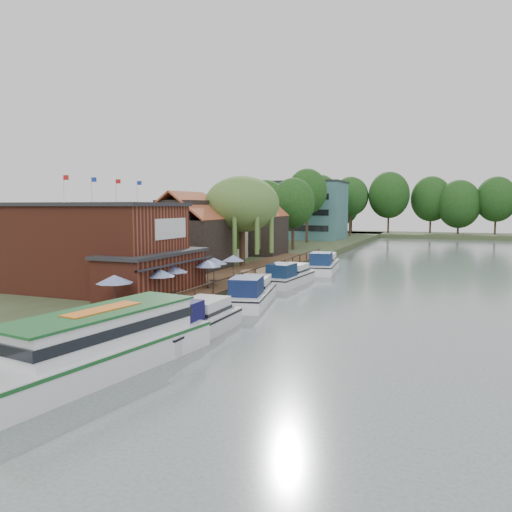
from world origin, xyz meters
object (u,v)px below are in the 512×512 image
(umbrella_2, at_px, (173,281))
(tour_boat, at_px, (92,342))
(cottage_a, at_px, (187,231))
(pub, at_px, (106,247))
(cruiser_3, at_px, (323,262))
(umbrella_4, at_px, (214,271))
(willow, at_px, (242,221))
(swan, at_px, (157,350))
(umbrella_3, at_px, (208,274))
(cottage_b, at_px, (204,227))
(umbrella_5, at_px, (233,268))
(cruiser_0, at_px, (192,317))
(hotel_block, at_px, (286,210))
(umbrella_0, at_px, (115,293))
(umbrella_1, at_px, (160,285))
(cruiser_2, at_px, (289,273))
(cruiser_1, at_px, (251,289))
(cottage_c, at_px, (258,225))

(umbrella_2, bearing_deg, tour_boat, -73.75)
(cottage_a, bearing_deg, pub, -86.19)
(umbrella_2, height_order, cruiser_3, umbrella_2)
(umbrella_4, xyz_separation_m, cruiser_3, (4.88, 19.81, -1.00))
(willow, bearing_deg, swan, -75.20)
(umbrella_3, distance_m, swan, 15.31)
(cottage_b, distance_m, umbrella_5, 20.21)
(umbrella_5, xyz_separation_m, cruiser_0, (4.16, -15.42, -1.06))
(cottage_a, xyz_separation_m, tour_boat, (11.55, -29.49, -3.72))
(pub, bearing_deg, umbrella_3, 28.26)
(hotel_block, bearing_deg, tour_boat, -77.76)
(umbrella_0, bearing_deg, umbrella_1, 73.90)
(umbrella_0, distance_m, cruiser_2, 21.87)
(umbrella_1, relative_size, umbrella_5, 1.00)
(umbrella_2, relative_size, umbrella_3, 1.01)
(cruiser_0, relative_size, cruiser_1, 1.00)
(umbrella_1, bearing_deg, cruiser_1, 57.49)
(pub, bearing_deg, umbrella_1, -21.52)
(umbrella_3, height_order, cruiser_0, umbrella_3)
(cruiser_3, bearing_deg, cruiser_1, -98.61)
(pub, relative_size, umbrella_3, 8.42)
(swan, bearing_deg, tour_boat, -105.10)
(hotel_block, bearing_deg, umbrella_2, -78.56)
(cruiser_0, distance_m, tour_boat, 7.78)
(cottage_b, relative_size, umbrella_5, 4.04)
(hotel_block, relative_size, umbrella_5, 10.69)
(hotel_block, distance_m, tour_boat, 87.66)
(umbrella_3, bearing_deg, hotel_block, 102.81)
(umbrella_1, distance_m, umbrella_2, 2.33)
(cruiser_0, bearing_deg, willow, 107.07)
(hotel_block, bearing_deg, umbrella_0, -79.96)
(umbrella_5, relative_size, cruiser_1, 0.23)
(umbrella_2, bearing_deg, cruiser_1, 43.75)
(umbrella_3, xyz_separation_m, umbrella_4, (-0.40, 1.95, 0.00))
(cruiser_2, height_order, cruiser_3, cruiser_3)
(cruiser_2, bearing_deg, willow, 148.58)
(willow, bearing_deg, umbrella_0, -85.23)
(hotel_block, relative_size, tour_boat, 1.81)
(tour_boat, bearing_deg, cruiser_1, 96.67)
(cottage_c, distance_m, cruiser_0, 42.61)
(umbrella_0, relative_size, cruiser_2, 0.25)
(willow, xyz_separation_m, cruiser_1, (7.60, -15.90, -4.98))
(hotel_block, relative_size, swan, 57.73)
(hotel_block, distance_m, umbrella_5, 64.44)
(umbrella_0, relative_size, umbrella_3, 1.03)
(willow, height_order, umbrella_1, willow)
(cruiser_2, bearing_deg, pub, -122.44)
(hotel_block, xyz_separation_m, willow, (11.50, -51.00, -0.94))
(cottage_b, distance_m, umbrella_3, 24.10)
(cottage_a, xyz_separation_m, cottage_c, (1.00, 19.00, 0.00))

